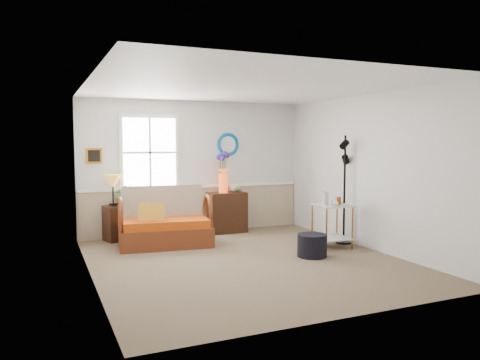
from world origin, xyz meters
name	(u,v)px	position (x,y,z in m)	size (l,w,h in m)	color
floor	(247,261)	(0.00, 0.00, 0.00)	(4.50, 5.00, 0.01)	brown
ceiling	(247,88)	(0.00, 0.00, 2.60)	(4.50, 5.00, 0.01)	white
walls	(247,176)	(0.00, 0.00, 1.30)	(4.51, 5.01, 2.60)	silver
wainscot	(195,210)	(0.00, 2.48, 0.45)	(4.46, 0.02, 0.90)	tan
chair_rail	(195,186)	(0.00, 2.47, 0.92)	(4.46, 0.04, 0.06)	white
window	(150,153)	(-0.90, 2.47, 1.60)	(1.14, 0.06, 1.44)	white
picture	(94,156)	(-1.92, 2.48, 1.55)	(0.28, 0.03, 0.28)	orange
mirror	(228,144)	(0.70, 2.48, 1.75)	(0.47, 0.47, 0.07)	#0087C7
loveseat	(165,217)	(-0.86, 1.52, 0.51)	(1.56, 0.88, 1.02)	brown
throw_pillow	(151,216)	(-1.12, 1.45, 0.55)	(0.44, 0.11, 0.44)	#C56C06
lamp_stand	(116,223)	(-1.59, 2.29, 0.32)	(0.36, 0.36, 0.64)	black
table_lamp	(113,190)	(-1.62, 2.29, 0.93)	(0.31, 0.31, 0.57)	gold
potted_plant	(122,197)	(-1.45, 2.33, 0.79)	(0.34, 0.37, 0.29)	#4B7137
cabinet	(226,212)	(0.57, 2.26, 0.40)	(0.74, 0.48, 0.80)	black
flower_vase	(223,173)	(0.50, 2.23, 1.19)	(0.23, 0.23, 0.79)	#E04B15
side_table	(332,226)	(1.72, 0.26, 0.37)	(0.58, 0.58, 0.74)	#A36F23
tabletop_items	(333,198)	(1.72, 0.24, 0.85)	(0.37, 0.37, 0.22)	silver
floor_lamp	(344,190)	(2.10, 0.45, 0.96)	(0.28, 0.28, 1.92)	black
ottoman	(312,245)	(1.06, -0.16, 0.18)	(0.46, 0.46, 0.36)	black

